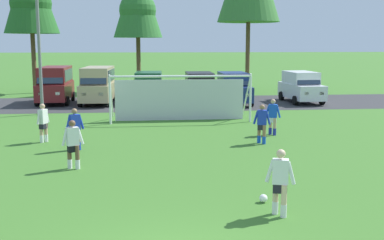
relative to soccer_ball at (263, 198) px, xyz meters
The scene contains 18 objects.
ground_plane 11.67m from the soccer_ball, 102.74° to the left, with size 400.00×400.00×0.00m, color #3D7028.
parking_lot_strip 21.22m from the soccer_ball, 96.96° to the left, with size 52.00×8.40×0.01m, color #333335.
soccer_ball is the anchor object (origin of this frame).
soccer_goal 13.60m from the soccer_ball, 94.91° to the left, with size 7.44×1.96×2.57m.
player_striker_near 8.95m from the soccer_ball, 130.30° to the left, with size 0.71×0.40×1.64m.
player_midfield_center 6.74m from the soccer_ball, 144.14° to the left, with size 0.73×0.39×1.64m.
player_defender_far 7.48m from the soccer_ball, 76.38° to the left, with size 0.72×0.37×1.64m.
player_winger_left 11.16m from the soccer_ball, 130.97° to the left, with size 0.43×0.68×1.64m.
player_winger_right 1.21m from the soccer_ball, 81.63° to the right, with size 0.70×0.39×1.64m.
player_trailing_back 9.46m from the soccer_ball, 73.31° to the left, with size 0.70×0.39×1.64m.
parked_car_slot_far_left 23.80m from the soccer_ball, 112.80° to the left, with size 2.24×4.82×2.52m.
parked_car_slot_left 22.17m from the soccer_ball, 106.32° to the left, with size 2.39×4.90×2.52m.
parked_car_slot_center_left 21.37m from the soccer_ball, 97.43° to the left, with size 2.32×4.70×2.16m.
parked_car_slot_center 20.36m from the soccer_ball, 88.06° to the left, with size 2.22×4.64×2.16m.
parked_car_slot_center_right 20.40m from the soccer_ball, 81.55° to the left, with size 2.18×4.62×2.16m.
parked_car_slot_right 22.12m from the soccer_ball, 68.96° to the left, with size 2.29×4.68×2.16m.
tree_mid_left 30.68m from the soccer_ball, 96.80° to the left, with size 4.15×4.15×11.08m.
street_lamp 19.13m from the soccer_ball, 118.17° to the left, with size 2.00×0.32×7.44m.
Camera 1 is at (-0.48, -8.00, 4.12)m, focal length 44.22 mm.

